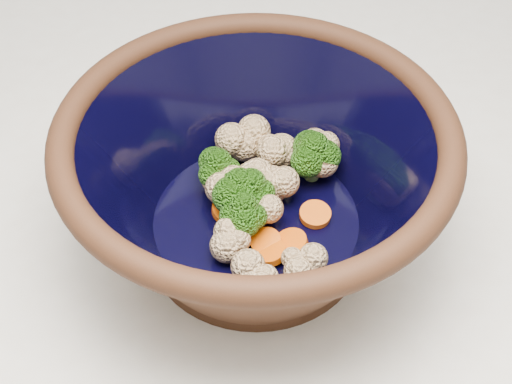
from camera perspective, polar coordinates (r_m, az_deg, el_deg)
mixing_bowl at (r=0.56m, az=-0.00°, el=0.91°), size 0.31×0.31×0.13m
vegetable_pile at (r=0.59m, az=0.28°, el=0.42°), size 0.12×0.18×0.05m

